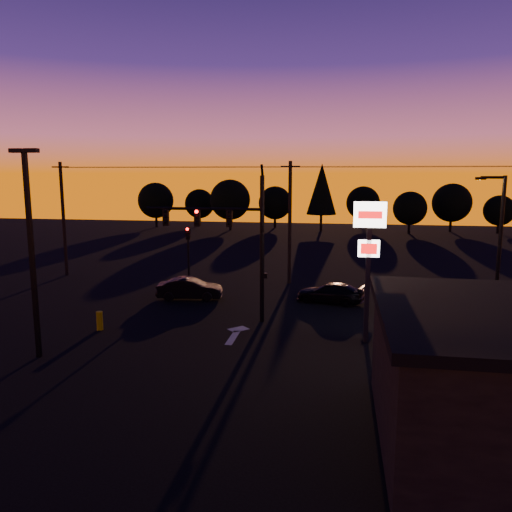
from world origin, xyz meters
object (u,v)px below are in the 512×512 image
Objects in this scene: pylon_sign at (369,242)px; bollard at (100,321)px; streetlight at (498,244)px; car_right at (330,293)px; car_mid at (190,289)px; suv_parked at (508,380)px; secondary_signal at (188,248)px; traffic_signal_mast at (233,232)px; parking_lot_light at (31,240)px.

bollard is at bearing -178.29° from pylon_sign.
car_right is (-8.77, 3.32, -3.80)m from streetlight.
car_mid is 0.86× the size of suv_parked.
bollard is at bearing -167.89° from streetlight.
pylon_sign is 14.35m from bollard.
secondary_signal is 1.03× the size of car_mid.
traffic_signal_mast reaches higher than streetlight.
car_mid reaches higher than bollard.
parking_lot_light is at bearing -33.56° from car_right.
pylon_sign is at bearing 17.23° from parking_lot_light.
car_right is 0.88× the size of suv_parked.
secondary_signal is 22.92m from suv_parked.
car_mid reaches higher than car_right.
secondary_signal is 15.75m from pylon_sign.
car_right is (9.04, 0.66, -0.07)m from car_mid.
bollard is (-6.55, -2.90, -4.44)m from traffic_signal_mast.
traffic_signal_mast reaches higher than car_mid.
suv_parked reaches higher than car_right.
secondary_signal is 0.54× the size of streetlight.
traffic_signal_mast is 8.33m from car_right.
parking_lot_light is 15.19m from pylon_sign.
car_mid is 19.83m from suv_parked.
traffic_signal_mast is 8.43m from bollard.
streetlight is 1.86× the size of car_right.
suv_parked is (16.81, -15.43, -2.18)m from secondary_signal.
suv_parked is (19.31, -0.94, -4.59)m from parking_lot_light.
suv_parked is at bearing -2.79° from parking_lot_light.
secondary_signal is (-4.90, 7.49, -2.07)m from traffic_signal_mast.
streetlight is (14.01, 1.51, -0.52)m from traffic_signal_mast.
bollard is (-13.65, -0.41, -4.42)m from pylon_sign.
traffic_signal_mast is 14.93m from suv_parked.
traffic_signal_mast is at bearing -173.86° from streetlight.
car_mid is (2.74, 7.07, 0.20)m from bollard.
parking_lot_light is at bearing 154.55° from car_mid.
traffic_signal_mast is at bearing 43.37° from parking_lot_light.
bollard is at bearing 151.20° from car_mid.
parking_lot_light reaches higher than secondary_signal.
streetlight reaches higher than secondary_signal.
secondary_signal reaches higher than car_mid.
streetlight is (21.41, 8.50, -0.85)m from parking_lot_light.
secondary_signal is 0.89× the size of suv_parked.
secondary_signal is 10.72m from car_right.
car_right is (5.24, 4.83, -4.31)m from traffic_signal_mast.
car_mid is at bearing 127.13° from suv_parked.
secondary_signal is 4.12m from car_mid.
car_right is (-1.86, 7.32, -4.29)m from pylon_sign.
traffic_signal_mast is 0.94× the size of parking_lot_light.
parking_lot_light is at bearing -136.63° from traffic_signal_mast.
pylon_sign is 6.89× the size of bollard.
parking_lot_light is at bearing -101.79° from bollard.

